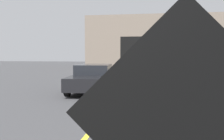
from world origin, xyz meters
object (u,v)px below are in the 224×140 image
traffic_cone_mid_lane (133,117)px  roadwork_sign (184,122)px  traffic_cone_far_lane (137,96)px  pickup_car (93,78)px  arrow_board_trailer (138,86)px  highway_guide_sign (179,38)px  box_truck (166,57)px

traffic_cone_mid_lane → roadwork_sign: bearing=-81.5°
traffic_cone_mid_lane → traffic_cone_far_lane: (-0.06, 3.09, 0.03)m
roadwork_sign → pickup_car: size_ratio=0.48×
traffic_cone_mid_lane → arrow_board_trailer: bearing=91.5°
highway_guide_sign → traffic_cone_mid_lane: bearing=-99.6°
arrow_board_trailer → highway_guide_sign: size_ratio=0.54×
roadwork_sign → box_truck: bearing=87.2°
roadwork_sign → traffic_cone_mid_lane: size_ratio=3.65×
traffic_cone_far_lane → roadwork_sign: bearing=-84.4°
pickup_car → traffic_cone_far_lane: size_ratio=6.97×
box_truck → traffic_cone_mid_lane: size_ratio=12.10×
arrow_board_trailer → traffic_cone_mid_lane: arrow_board_trailer is taller
arrow_board_trailer → pickup_car: size_ratio=0.56×
roadwork_sign → box_truck: box_truck is taller
roadwork_sign → traffic_cone_far_lane: bearing=95.6°
box_truck → highway_guide_sign: (1.62, 7.20, 1.70)m
arrow_board_trailer → box_truck: 6.47m
traffic_cone_mid_lane → highway_guide_sign: bearing=80.4°
box_truck → highway_guide_sign: bearing=77.3°
roadwork_sign → arrow_board_trailer: (-0.80, 9.20, -0.99)m
box_truck → traffic_cone_far_lane: 8.03m
roadwork_sign → highway_guide_sign: highway_guide_sign is taller
box_truck → pickup_car: (-3.94, -4.82, -1.03)m
arrow_board_trailer → box_truck: (1.56, 6.16, 1.24)m
traffic_cone_mid_lane → traffic_cone_far_lane: size_ratio=0.92×
box_truck → roadwork_sign: bearing=-92.8°
highway_guide_sign → roadwork_sign: bearing=-96.0°
traffic_cone_far_lane → pickup_car: bearing=129.5°
box_truck → highway_guide_sign: highway_guide_sign is taller
roadwork_sign → traffic_cone_mid_lane: bearing=98.5°
roadwork_sign → highway_guide_sign: (2.38, 22.57, 1.95)m
arrow_board_trailer → highway_guide_sign: 14.05m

